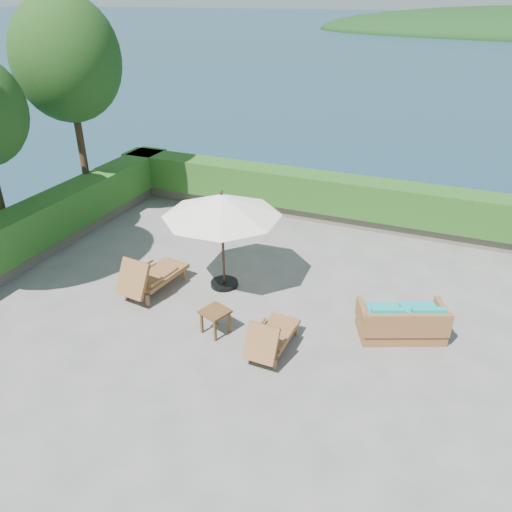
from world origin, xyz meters
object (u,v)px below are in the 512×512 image
at_px(patio_umbrella, 222,206).
at_px(lounge_left, 150,276).
at_px(side_table, 215,314).
at_px(wicker_loveseat, 402,323).
at_px(lounge_right, 271,337).

bearing_deg(patio_umbrella, lounge_left, -147.46).
relative_size(lounge_left, side_table, 2.88).
xyz_separation_m(lounge_left, wicker_loveseat, (5.37, 0.47, -0.10)).
distance_m(side_table, wicker_loveseat, 3.61).
distance_m(patio_umbrella, lounge_left, 2.24).
height_order(lounge_right, wicker_loveseat, lounge_right).
bearing_deg(side_table, wicker_loveseat, 20.54).
xyz_separation_m(patio_umbrella, lounge_left, (-1.37, -0.88, -1.54)).
relative_size(lounge_left, wicker_loveseat, 0.98).
bearing_deg(lounge_right, wicker_loveseat, 34.93).
xyz_separation_m(lounge_right, wicker_loveseat, (2.16, 1.42, -0.04)).
xyz_separation_m(side_table, wicker_loveseat, (3.38, 1.27, -0.11)).
bearing_deg(wicker_loveseat, lounge_left, 162.15).
height_order(lounge_right, side_table, lounge_right).
bearing_deg(lounge_left, wicker_loveseat, 12.25).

